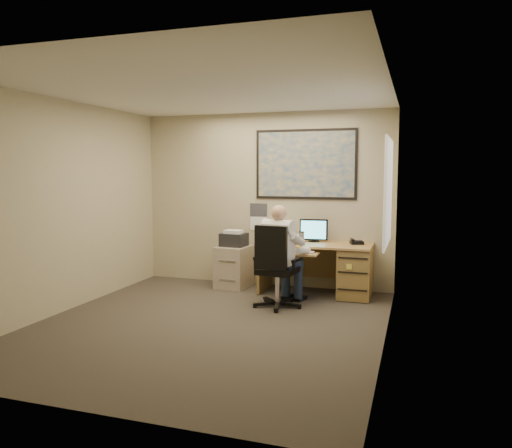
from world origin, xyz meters
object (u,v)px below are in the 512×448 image
(filing_cabinet, at_px, (234,263))
(person, at_px, (278,256))
(desk, at_px, (338,265))
(office_chair, at_px, (277,283))

(filing_cabinet, bearing_deg, person, -36.82)
(desk, bearing_deg, person, -128.88)
(desk, relative_size, person, 1.18)
(office_chair, xyz_separation_m, person, (-0.01, 0.08, 0.36))
(desk, xyz_separation_m, office_chair, (-0.67, -0.92, -0.12))
(filing_cabinet, xyz_separation_m, office_chair, (0.95, -0.94, -0.06))
(office_chair, bearing_deg, filing_cabinet, 141.60)
(person, bearing_deg, desk, 67.35)
(desk, relative_size, filing_cabinet, 1.79)
(desk, bearing_deg, filing_cabinet, 179.38)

